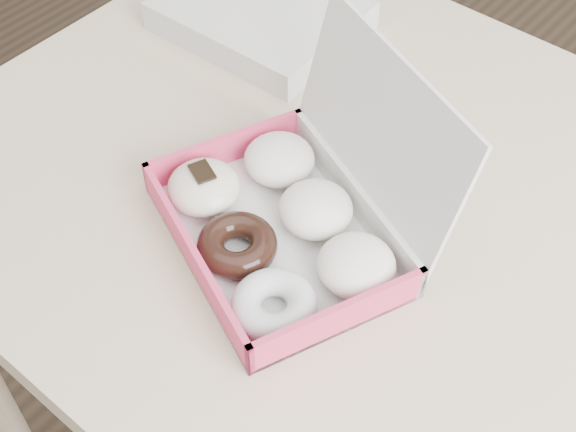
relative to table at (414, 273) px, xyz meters
The scene contains 3 objects.
table is the anchor object (origin of this frame).
donut_box 0.18m from the table, 138.15° to the right, with size 0.35×0.33×0.20m.
newspapers 0.43m from the table, 156.36° to the left, with size 0.26×0.21×0.04m, color silver.
Camera 1 is at (0.25, -0.54, 1.43)m, focal length 50.00 mm.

